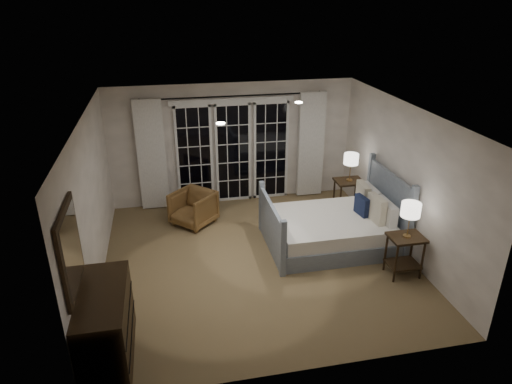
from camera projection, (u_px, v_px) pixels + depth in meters
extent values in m
plane|color=olive|center=(257.00, 259.00, 7.66)|extent=(5.00, 5.00, 0.00)
plane|color=white|center=(258.00, 113.00, 6.65)|extent=(5.00, 5.00, 0.00)
cube|color=white|center=(91.00, 205.00, 6.70)|extent=(0.02, 5.00, 2.50)
cube|color=white|center=(404.00, 179.00, 7.62)|extent=(0.02, 5.00, 2.50)
cube|color=white|center=(233.00, 144.00, 9.39)|extent=(5.00, 0.02, 2.50)
cube|color=white|center=(305.00, 283.00, 4.92)|extent=(5.00, 0.02, 2.50)
cube|color=black|center=(194.00, 156.00, 9.30)|extent=(0.66, 0.02, 2.02)
cube|color=black|center=(233.00, 153.00, 9.45)|extent=(0.66, 0.02, 2.02)
cube|color=black|center=(271.00, 151.00, 9.60)|extent=(0.66, 0.02, 2.02)
cube|color=white|center=(232.00, 101.00, 8.99)|extent=(2.50, 0.04, 0.10)
cylinder|color=black|center=(233.00, 96.00, 8.90)|extent=(3.50, 0.03, 0.03)
cube|color=white|center=(152.00, 155.00, 9.02)|extent=(0.55, 0.10, 2.25)
cube|color=white|center=(311.00, 145.00, 9.63)|extent=(0.55, 0.10, 2.25)
cylinder|color=white|center=(299.00, 102.00, 7.34)|extent=(0.12, 0.12, 0.01)
cylinder|color=white|center=(221.00, 123.00, 6.18)|extent=(0.12, 0.12, 0.01)
cube|color=gray|center=(329.00, 237.00, 8.07)|extent=(2.00, 1.56, 0.29)
cube|color=white|center=(330.00, 223.00, 7.96)|extent=(1.94, 1.50, 0.24)
cube|color=gray|center=(388.00, 207.00, 8.07)|extent=(0.06, 1.56, 1.27)
cube|color=gray|center=(271.00, 228.00, 7.76)|extent=(0.06, 1.56, 0.88)
cube|color=white|center=(386.00, 211.00, 7.71)|extent=(0.14, 0.60, 0.36)
cube|color=white|center=(370.00, 196.00, 8.29)|extent=(0.14, 0.60, 0.36)
cube|color=#EEE7C4|center=(376.00, 209.00, 7.70)|extent=(0.16, 0.46, 0.45)
cube|color=#EEE7C4|center=(363.00, 196.00, 8.20)|extent=(0.16, 0.46, 0.45)
cube|color=#141C38|center=(362.00, 206.00, 7.95)|extent=(0.15, 0.35, 0.34)
cube|color=#301F10|center=(407.00, 238.00, 7.00)|extent=(0.53, 0.42, 0.04)
cube|color=#301F10|center=(403.00, 264.00, 7.19)|extent=(0.49, 0.38, 0.03)
cylinder|color=#301F10|center=(396.00, 264.00, 6.95)|extent=(0.04, 0.04, 0.66)
cylinder|color=#301F10|center=(422.00, 261.00, 7.03)|extent=(0.04, 0.04, 0.66)
cylinder|color=#301F10|center=(386.00, 252.00, 7.25)|extent=(0.04, 0.04, 0.66)
cylinder|color=#301F10|center=(411.00, 249.00, 7.33)|extent=(0.04, 0.04, 0.66)
cube|color=#301F10|center=(349.00, 181.00, 9.01)|extent=(0.55, 0.44, 0.04)
cube|color=#301F10|center=(347.00, 204.00, 9.21)|extent=(0.50, 0.39, 0.03)
cylinder|color=#301F10|center=(340.00, 202.00, 8.95)|extent=(0.04, 0.04, 0.68)
cylinder|color=#301F10|center=(362.00, 200.00, 9.03)|extent=(0.04, 0.04, 0.68)
cylinder|color=#301F10|center=(334.00, 195.00, 9.26)|extent=(0.04, 0.04, 0.68)
cylinder|color=#301F10|center=(355.00, 193.00, 9.35)|extent=(0.04, 0.04, 0.68)
cylinder|color=#A87E43|center=(407.00, 236.00, 6.99)|extent=(0.12, 0.12, 0.02)
cylinder|color=#A87E43|center=(408.00, 226.00, 6.92)|extent=(0.02, 0.02, 0.33)
cylinder|color=white|center=(411.00, 210.00, 6.81)|extent=(0.29, 0.29, 0.21)
cylinder|color=#A87E43|center=(349.00, 180.00, 8.99)|extent=(0.12, 0.12, 0.02)
cylinder|color=#A87E43|center=(350.00, 172.00, 8.93)|extent=(0.02, 0.02, 0.32)
cylinder|color=white|center=(351.00, 159.00, 8.82)|extent=(0.29, 0.29, 0.21)
imported|color=brown|center=(193.00, 208.00, 8.71)|extent=(1.02, 1.02, 0.66)
cube|color=#301F10|center=(106.00, 326.00, 5.45)|extent=(0.56, 1.33, 0.94)
cube|color=black|center=(132.00, 333.00, 5.57)|extent=(0.01, 1.31, 0.01)
cube|color=black|center=(129.00, 313.00, 5.44)|extent=(0.01, 1.31, 0.01)
cube|color=#301F10|center=(70.00, 250.00, 4.97)|extent=(0.04, 0.85, 1.00)
cube|color=white|center=(72.00, 250.00, 4.97)|extent=(0.01, 0.73, 0.88)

